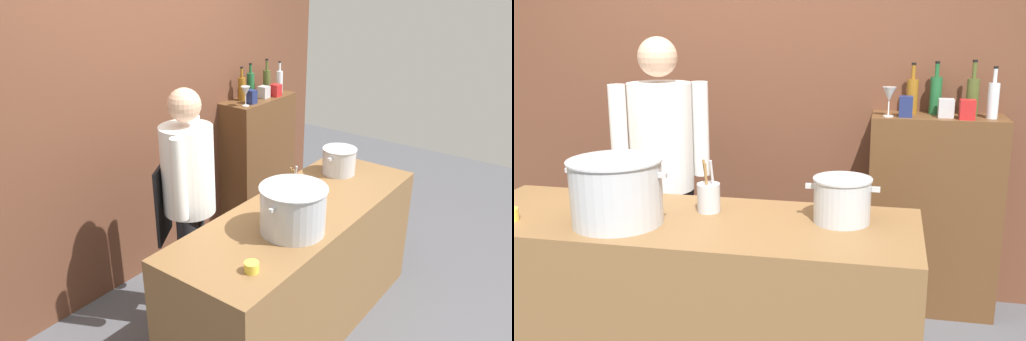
# 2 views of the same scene
# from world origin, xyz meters

# --- Properties ---
(ground_plane) EXTENTS (8.00, 8.00, 0.00)m
(ground_plane) POSITION_xyz_m (0.00, 0.00, 0.00)
(ground_plane) COLOR #4C4C51
(brick_back_panel) EXTENTS (4.40, 0.10, 3.00)m
(brick_back_panel) POSITION_xyz_m (0.00, 1.40, 1.50)
(brick_back_panel) COLOR brown
(brick_back_panel) RESTS_ON ground_plane
(prep_counter) EXTENTS (2.02, 0.70, 0.90)m
(prep_counter) POSITION_xyz_m (0.00, 0.00, 0.45)
(prep_counter) COLOR brown
(prep_counter) RESTS_ON ground_plane
(bar_cabinet) EXTENTS (0.76, 0.32, 1.20)m
(bar_cabinet) POSITION_xyz_m (1.13, 1.19, 0.60)
(bar_cabinet) COLOR brown
(bar_cabinet) RESTS_ON ground_plane
(chef) EXTENTS (0.46, 0.41, 1.66)m
(chef) POSITION_xyz_m (-0.36, 0.64, 0.96)
(chef) COLOR black
(chef) RESTS_ON ground_plane
(stockpot_large) EXTENTS (0.45, 0.40, 0.28)m
(stockpot_large) POSITION_xyz_m (-0.26, -0.11, 1.04)
(stockpot_large) COLOR #B7BABF
(stockpot_large) RESTS_ON prep_counter
(stockpot_small) EXTENTS (0.31, 0.25, 0.19)m
(stockpot_small) POSITION_xyz_m (0.67, 0.10, 1.00)
(stockpot_small) COLOR #B7BABF
(stockpot_small) RESTS_ON prep_counter
(utensil_crock) EXTENTS (0.10, 0.10, 0.24)m
(utensil_crock) POSITION_xyz_m (0.07, 0.12, 0.97)
(utensil_crock) COLOR #B7BABF
(utensil_crock) RESTS_ON prep_counter
(butter_jar) EXTENTS (0.08, 0.08, 0.05)m
(butter_jar) POSITION_xyz_m (-0.74, -0.17, 0.93)
(butter_jar) COLOR yellow
(butter_jar) RESTS_ON prep_counter
(wine_bottle_green) EXTENTS (0.07, 0.07, 0.31)m
(wine_bottle_green) POSITION_xyz_m (1.11, 1.26, 1.32)
(wine_bottle_green) COLOR #1E592D
(wine_bottle_green) RESTS_ON bar_cabinet
(wine_bottle_olive) EXTENTS (0.07, 0.07, 0.32)m
(wine_bottle_olive) POSITION_xyz_m (1.31, 1.23, 1.32)
(wine_bottle_olive) COLOR #475123
(wine_bottle_olive) RESTS_ON bar_cabinet
(wine_bottle_clear) EXTENTS (0.06, 0.06, 0.29)m
(wine_bottle_clear) POSITION_xyz_m (1.41, 1.16, 1.31)
(wine_bottle_clear) COLOR silver
(wine_bottle_clear) RESTS_ON bar_cabinet
(wine_bottle_amber) EXTENTS (0.07, 0.07, 0.30)m
(wine_bottle_amber) POSITION_xyz_m (0.97, 1.26, 1.31)
(wine_bottle_amber) COLOR #8C5919
(wine_bottle_amber) RESTS_ON bar_cabinet
(wine_glass_wide) EXTENTS (0.08, 0.08, 0.17)m
(wine_glass_wide) POSITION_xyz_m (0.84, 1.11, 1.33)
(wine_glass_wide) COLOR silver
(wine_glass_wide) RESTS_ON bar_cabinet
(spice_tin_silver) EXTENTS (0.09, 0.09, 0.10)m
(spice_tin_silver) POSITION_xyz_m (1.16, 1.15, 1.26)
(spice_tin_silver) COLOR #B2B2B7
(spice_tin_silver) RESTS_ON bar_cabinet
(spice_tin_red) EXTENTS (0.08, 0.08, 0.11)m
(spice_tin_red) POSITION_xyz_m (1.27, 1.10, 1.26)
(spice_tin_red) COLOR red
(spice_tin_red) RESTS_ON bar_cabinet
(spice_tin_navy) EXTENTS (0.07, 0.07, 0.12)m
(spice_tin_navy) POSITION_xyz_m (0.94, 1.12, 1.26)
(spice_tin_navy) COLOR navy
(spice_tin_navy) RESTS_ON bar_cabinet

